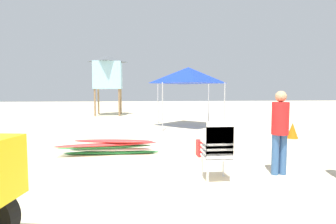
# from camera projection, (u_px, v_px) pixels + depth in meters

# --- Properties ---
(ground) EXTENTS (80.00, 80.00, 0.00)m
(ground) POSITION_uv_depth(u_px,v_px,m) (192.00, 198.00, 4.12)
(ground) COLOR beige
(stacked_plastic_chairs) EXTENTS (0.48, 0.48, 1.11)m
(stacked_plastic_chairs) POSITION_uv_depth(u_px,v_px,m) (218.00, 146.00, 4.81)
(stacked_plastic_chairs) COLOR silver
(stacked_plastic_chairs) RESTS_ON ground
(surfboard_pile) EXTENTS (2.63, 0.63, 0.40)m
(surfboard_pile) POSITION_uv_depth(u_px,v_px,m) (110.00, 147.00, 6.97)
(surfboard_pile) COLOR green
(surfboard_pile) RESTS_ON ground
(lifeguard_near_center) EXTENTS (0.32, 0.32, 1.64)m
(lifeguard_near_center) POSITION_uv_depth(u_px,v_px,m) (280.00, 127.00, 5.23)
(lifeguard_near_center) COLOR #33598C
(lifeguard_near_center) RESTS_ON ground
(popup_canopy) EXTENTS (2.67, 2.67, 2.73)m
(popup_canopy) POSITION_uv_depth(u_px,v_px,m) (188.00, 75.00, 12.39)
(popup_canopy) COLOR #B2B2B7
(popup_canopy) RESTS_ON ground
(lifeguard_tower) EXTENTS (1.98, 1.98, 4.05)m
(lifeguard_tower) POSITION_uv_depth(u_px,v_px,m) (108.00, 72.00, 18.22)
(lifeguard_tower) COLOR olive
(lifeguard_tower) RESTS_ON ground
(traffic_cone_near) EXTENTS (0.38, 0.38, 0.55)m
(traffic_cone_near) POSITION_uv_depth(u_px,v_px,m) (292.00, 131.00, 9.35)
(traffic_cone_near) COLOR orange
(traffic_cone_near) RESTS_ON ground
(cooler_box) EXTENTS (0.58, 0.33, 0.40)m
(cooler_box) POSITION_uv_depth(u_px,v_px,m) (208.00, 148.00, 6.84)
(cooler_box) COLOR red
(cooler_box) RESTS_ON ground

